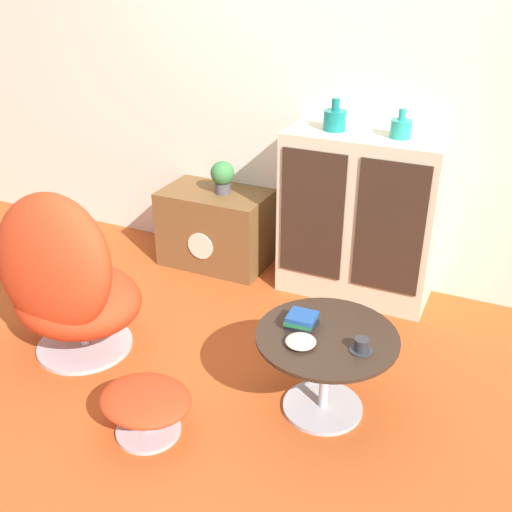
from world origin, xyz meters
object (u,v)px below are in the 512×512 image
at_px(vase_leftmost, 335,119).
at_px(vase_inner_left, 401,128).
at_px(tv_console, 216,228).
at_px(ottoman, 146,404).
at_px(bowl, 301,341).
at_px(book_stack, 301,321).
at_px(egg_chair, 66,283).
at_px(coffee_table, 326,358).
at_px(potted_plant, 222,176).
at_px(sideboard, 359,217).
at_px(teacup, 361,346).

bearing_deg(vase_leftmost, vase_inner_left, 0.00).
distance_m(tv_console, ottoman, 1.71).
bearing_deg(bowl, book_stack, 109.59).
xyz_separation_m(egg_chair, coffee_table, (1.37, 0.14, -0.14)).
relative_size(egg_chair, vase_leftmost, 5.25).
relative_size(egg_chair, bowl, 7.05).
height_order(tv_console, vase_inner_left, vase_inner_left).
bearing_deg(vase_leftmost, ottoman, -100.03).
bearing_deg(coffee_table, bowl, -123.79).
bearing_deg(vase_inner_left, book_stack, -96.60).
bearing_deg(potted_plant, sideboard, 0.74).
xyz_separation_m(vase_inner_left, potted_plant, (-1.13, -0.02, -0.44)).
bearing_deg(tv_console, sideboard, 0.72).
bearing_deg(book_stack, potted_plant, 131.40).
xyz_separation_m(egg_chair, vase_leftmost, (0.99, 1.30, 0.66)).
bearing_deg(teacup, vase_inner_left, 97.99).
height_order(coffee_table, teacup, teacup).
height_order(egg_chair, teacup, egg_chair).
xyz_separation_m(tv_console, potted_plant, (0.06, 0.00, 0.39)).
xyz_separation_m(tv_console, egg_chair, (-0.19, -1.28, 0.18)).
bearing_deg(vase_leftmost, sideboard, -1.15).
bearing_deg(book_stack, tv_console, 133.11).
relative_size(tv_console, book_stack, 4.88).
distance_m(egg_chair, ottoman, 0.83).
bearing_deg(book_stack, sideboard, 93.08).
height_order(ottoman, coffee_table, coffee_table).
height_order(tv_console, bowl, tv_console).
bearing_deg(vase_inner_left, sideboard, -178.86).
relative_size(sideboard, vase_inner_left, 6.35).
relative_size(coffee_table, bowl, 4.76).
relative_size(vase_leftmost, teacup, 1.78).
bearing_deg(tv_console, vase_leftmost, 1.17).
bearing_deg(tv_console, ottoman, -72.53).
distance_m(vase_inner_left, potted_plant, 1.21).
height_order(tv_console, potted_plant, potted_plant).
xyz_separation_m(egg_chair, teacup, (1.55, 0.09, 0.01)).
xyz_separation_m(potted_plant, bowl, (1.04, -1.26, -0.21)).
xyz_separation_m(sideboard, bowl, (0.11, -1.28, -0.07)).
relative_size(egg_chair, vase_inner_left, 5.94).
bearing_deg(coffee_table, vase_leftmost, 108.34).
bearing_deg(ottoman, sideboard, 73.58).
relative_size(ottoman, vase_leftmost, 2.32).
height_order(egg_chair, vase_leftmost, vase_leftmost).
bearing_deg(egg_chair, ottoman, -26.16).
bearing_deg(bowl, coffee_table, 56.21).
distance_m(sideboard, bowl, 1.28).
height_order(tv_console, egg_chair, egg_chair).
xyz_separation_m(ottoman, coffee_table, (0.67, 0.49, 0.13)).
distance_m(egg_chair, teacup, 1.55).
bearing_deg(sideboard, ottoman, -106.42).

